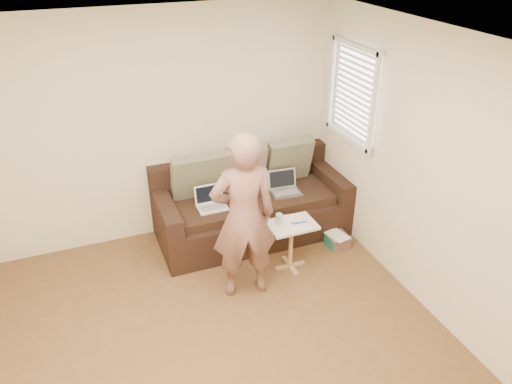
# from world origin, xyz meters

# --- Properties ---
(floor) EXTENTS (4.50, 4.50, 0.00)m
(floor) POSITION_xyz_m (0.00, 0.00, 0.00)
(floor) COLOR brown
(floor) RESTS_ON ground
(ceiling) EXTENTS (4.50, 4.50, 0.00)m
(ceiling) POSITION_xyz_m (0.00, 0.00, 2.60)
(ceiling) COLOR white
(ceiling) RESTS_ON wall_back
(wall_back) EXTENTS (4.00, 0.00, 4.00)m
(wall_back) POSITION_xyz_m (0.00, 2.25, 1.30)
(wall_back) COLOR beige
(wall_back) RESTS_ON ground
(wall_right) EXTENTS (0.00, 4.50, 4.50)m
(wall_right) POSITION_xyz_m (2.00, 0.00, 1.30)
(wall_right) COLOR beige
(wall_right) RESTS_ON ground
(window_blinds) EXTENTS (0.12, 0.88, 1.08)m
(window_blinds) POSITION_xyz_m (1.95, 1.50, 1.70)
(window_blinds) COLOR white
(window_blinds) RESTS_ON wall_right
(sofa) EXTENTS (2.20, 0.95, 0.85)m
(sofa) POSITION_xyz_m (0.90, 1.77, 0.42)
(sofa) COLOR black
(sofa) RESTS_ON ground
(pillow_left) EXTENTS (0.55, 0.29, 0.57)m
(pillow_left) POSITION_xyz_m (0.30, 1.97, 0.79)
(pillow_left) COLOR #616349
(pillow_left) RESTS_ON sofa
(pillow_mid) EXTENTS (0.55, 0.27, 0.57)m
(pillow_mid) POSITION_xyz_m (0.85, 1.97, 0.79)
(pillow_mid) COLOR brown
(pillow_mid) RESTS_ON sofa
(pillow_right) EXTENTS (0.55, 0.28, 0.57)m
(pillow_right) POSITION_xyz_m (1.45, 1.98, 0.79)
(pillow_right) COLOR #616349
(pillow_right) RESTS_ON sofa
(laptop_silver) EXTENTS (0.36, 0.27, 0.23)m
(laptop_silver) POSITION_xyz_m (1.29, 1.68, 0.52)
(laptop_silver) COLOR #B7BABC
(laptop_silver) RESTS_ON sofa
(laptop_white) EXTENTS (0.32, 0.24, 0.23)m
(laptop_white) POSITION_xyz_m (0.39, 1.67, 0.52)
(laptop_white) COLOR white
(laptop_white) RESTS_ON sofa
(person) EXTENTS (0.68, 0.51, 1.73)m
(person) POSITION_xyz_m (0.45, 0.84, 0.87)
(person) COLOR brown
(person) RESTS_ON ground
(side_table) EXTENTS (0.50, 0.35, 0.55)m
(side_table) POSITION_xyz_m (1.05, 1.02, 0.27)
(side_table) COLOR silver
(side_table) RESTS_ON ground
(drinking_glass) EXTENTS (0.07, 0.07, 0.12)m
(drinking_glass) POSITION_xyz_m (0.92, 1.06, 0.61)
(drinking_glass) COLOR silver
(drinking_glass) RESTS_ON side_table
(scissors) EXTENTS (0.20, 0.14, 0.02)m
(scissors) POSITION_xyz_m (1.12, 0.99, 0.56)
(scissors) COLOR silver
(scissors) RESTS_ON side_table
(paper_on_table) EXTENTS (0.25, 0.33, 0.00)m
(paper_on_table) POSITION_xyz_m (1.11, 1.04, 0.55)
(paper_on_table) COLOR white
(paper_on_table) RESTS_ON side_table
(striped_box) EXTENTS (0.24, 0.24, 0.15)m
(striped_box) POSITION_xyz_m (1.71, 1.17, 0.08)
(striped_box) COLOR red
(striped_box) RESTS_ON ground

